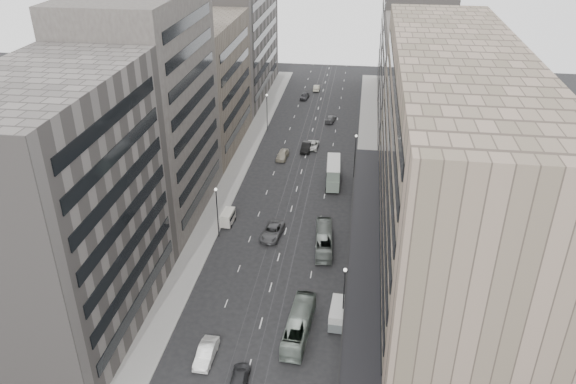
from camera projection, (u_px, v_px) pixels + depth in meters
The scene contains 28 objects.
ground at pixel (269, 292), 72.77m from camera, with size 220.00×220.00×0.00m, color black.
sidewalk_right at pixel (367, 172), 104.04m from camera, with size 4.00×125.00×0.15m, color gray.
sidewalk_left at pixel (240, 164), 106.95m from camera, with size 4.00×125.00×0.15m, color gray.
department_store at pixel (447, 172), 70.11m from camera, with size 19.20×60.00×30.00m.
building_right_mid at pixel (420, 88), 109.93m from camera, with size 15.00×28.00×24.00m, color #48433F.
building_right_far at pixel (413, 42), 135.19m from camera, with size 15.00×32.00×28.00m, color slate.
building_left_a at pixel (61, 211), 61.32m from camera, with size 15.00×28.00×30.00m, color slate.
building_left_b at pixel (147, 110), 83.96m from camera, with size 15.00×26.00×34.00m, color #48433F.
building_left_c at pixel (199, 85), 109.66m from camera, with size 15.00×28.00×25.00m, color #6B6053.
building_left_d at pixel (236, 39), 137.78m from camera, with size 15.00×38.00×28.00m, color slate.
lamp_right_near at pixel (344, 290), 64.78m from camera, with size 0.44×0.44×8.32m.
lamp_right_far at pixel (355, 151), 99.72m from camera, with size 0.44×0.44×8.32m.
lamp_left_near at pixel (217, 207), 81.98m from camera, with size 0.44×0.44×8.32m.
lamp_left_far at pixel (267, 108), 119.53m from camera, with size 0.44×0.44×8.32m.
bus_near at pixel (299, 325), 65.14m from camera, with size 2.39×10.22×2.85m, color gray.
bus_far at pixel (324, 240), 81.22m from camera, with size 2.29×9.80×2.73m, color gray.
double_decker at pixel (333, 173), 98.44m from camera, with size 2.83×8.17×4.41m.
vw_microbus at pixel (339, 313), 66.96m from camera, with size 2.37×4.81×2.54m.
panel_van at pixel (228, 217), 87.15m from camera, with size 1.89×3.60×2.22m.
sedan_1 at pixel (206, 353), 62.01m from camera, with size 1.75×5.02×1.65m, color white.
sedan_2 at pixel (272, 232), 84.22m from camera, with size 2.71×5.88×1.63m, color #505052.
sedan_3 at pixel (240, 377), 59.13m from camera, with size 1.85×4.56×1.32m, color #27282A.
sedan_4 at pixel (282, 155), 108.88m from camera, with size 1.94×4.82×1.64m, color #A8A08B.
sedan_5 at pixel (306, 147), 112.19m from camera, with size 1.73×4.97×1.64m, color black.
sedan_6 at pixel (313, 145), 113.59m from camera, with size 2.36×5.11×1.42m, color silver.
sedan_7 at pixel (331, 119), 126.56m from camera, with size 1.94×4.77×1.38m, color #4E4E50.
sedan_8 at pixel (305, 96), 140.57m from camera, with size 1.81×4.50×1.53m, color #2A2A2D.
sedan_9 at pixel (317, 88), 146.62m from camera, with size 1.54×4.43×1.46m, color beige.
Camera 1 is at (10.39, -57.15, 45.79)m, focal length 35.00 mm.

